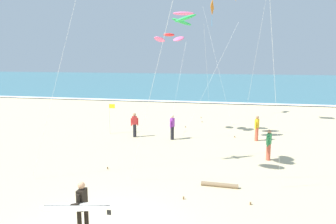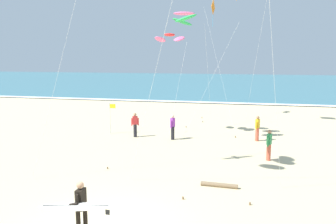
% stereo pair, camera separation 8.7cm
% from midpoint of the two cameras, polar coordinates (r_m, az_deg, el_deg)
% --- Properties ---
extents(ocean_water, '(160.00, 60.00, 0.08)m').
position_cam_midpoint_polar(ocean_water, '(67.08, 8.64, 5.07)').
color(ocean_water, teal).
rests_on(ocean_water, ground).
extents(shoreline_foam, '(160.00, 1.23, 0.01)m').
position_cam_midpoint_polar(shoreline_foam, '(37.62, 5.95, 1.70)').
color(shoreline_foam, white).
rests_on(shoreline_foam, ocean_water).
extents(surfer_lead, '(2.28, 0.92, 1.71)m').
position_cam_midpoint_polar(surfer_lead, '(10.05, -15.23, -15.35)').
color(surfer_lead, black).
rests_on(surfer_lead, ground).
extents(kite_diamond_amber_far, '(0.53, 3.28, 9.79)m').
position_cam_midpoint_polar(kite_diamond_amber_far, '(28.86, 7.45, 16.73)').
color(kite_diamond_amber_far, orange).
rests_on(kite_diamond_amber_far, ground).
extents(kite_arc_scarlet_close, '(2.29, 3.06, 6.68)m').
position_cam_midpoint_polar(kite_arc_scarlet_close, '(22.03, 0.06, 12.61)').
color(kite_arc_scarlet_close, pink).
rests_on(kite_arc_scarlet_close, ground).
extents(kite_arc_rose_outer, '(4.30, 2.99, 7.86)m').
position_cam_midpoint_polar(kite_arc_rose_outer, '(20.90, 2.57, 15.80)').
color(kite_arc_rose_outer, green).
rests_on(kite_arc_rose_outer, ground).
extents(bystander_purple_top, '(0.27, 0.48, 1.59)m').
position_cam_midpoint_polar(bystander_purple_top, '(20.92, 0.61, -2.58)').
color(bystander_purple_top, black).
rests_on(bystander_purple_top, ground).
extents(bystander_green_top, '(0.28, 0.47, 1.59)m').
position_cam_midpoint_polar(bystander_green_top, '(17.56, 16.76, -5.39)').
color(bystander_green_top, '#D8593F').
rests_on(bystander_green_top, ground).
extents(bystander_yellow_top, '(0.29, 0.47, 1.59)m').
position_cam_midpoint_polar(bystander_yellow_top, '(21.32, 14.88, -2.68)').
color(bystander_yellow_top, '#D8593F').
rests_on(bystander_yellow_top, ground).
extents(bystander_red_top, '(0.46, 0.30, 1.59)m').
position_cam_midpoint_polar(bystander_red_top, '(21.69, -5.87, -2.20)').
color(bystander_red_top, black).
rests_on(bystander_red_top, ground).
extents(lifeguard_flag, '(0.45, 0.05, 2.10)m').
position_cam_midpoint_polar(lifeguard_flag, '(22.76, -10.03, -0.57)').
color(lifeguard_flag, silver).
rests_on(lifeguard_flag, ground).
extents(driftwood_log, '(1.50, 0.24, 0.17)m').
position_cam_midpoint_polar(driftwood_log, '(13.88, 8.66, -12.25)').
color(driftwood_log, '#846B4C').
rests_on(driftwood_log, ground).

